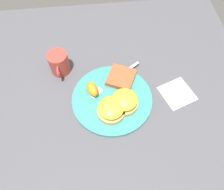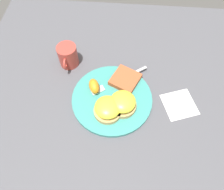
% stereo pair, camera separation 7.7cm
% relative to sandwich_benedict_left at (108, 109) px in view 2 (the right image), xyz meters
% --- Properties ---
extents(ground_plane, '(1.10, 1.10, 0.00)m').
position_rel_sandwich_benedict_left_xyz_m(ground_plane, '(-0.06, 0.01, -0.04)').
color(ground_plane, '#4C4C51').
extents(plate, '(0.29, 0.29, 0.01)m').
position_rel_sandwich_benedict_left_xyz_m(plate, '(-0.06, 0.01, -0.03)').
color(plate, teal).
rests_on(plate, ground_plane).
extents(sandwich_benedict_left, '(0.10, 0.10, 0.06)m').
position_rel_sandwich_benedict_left_xyz_m(sandwich_benedict_left, '(0.00, 0.00, 0.00)').
color(sandwich_benedict_left, tan).
rests_on(sandwich_benedict_left, plate).
extents(sandwich_benedict_right, '(0.10, 0.10, 0.06)m').
position_rel_sandwich_benedict_left_xyz_m(sandwich_benedict_right, '(-0.03, 0.05, 0.00)').
color(sandwich_benedict_right, tan).
rests_on(sandwich_benedict_right, plate).
extents(hashbrown_patty, '(0.13, 0.13, 0.02)m').
position_rel_sandwich_benedict_left_xyz_m(hashbrown_patty, '(-0.14, 0.05, -0.02)').
color(hashbrown_patty, '#AF502D').
rests_on(hashbrown_patty, plate).
extents(orange_wedge, '(0.07, 0.06, 0.04)m').
position_rel_sandwich_benedict_left_xyz_m(orange_wedge, '(-0.09, -0.06, -0.00)').
color(orange_wedge, orange).
rests_on(orange_wedge, plate).
extents(fork, '(0.15, 0.21, 0.00)m').
position_rel_sandwich_benedict_left_xyz_m(fork, '(-0.13, 0.02, -0.02)').
color(fork, silver).
rests_on(fork, plate).
extents(cup, '(0.10, 0.08, 0.09)m').
position_rel_sandwich_benedict_left_xyz_m(cup, '(-0.21, -0.18, 0.00)').
color(cup, '#B23D33').
rests_on(cup, ground_plane).
extents(napkin, '(0.14, 0.14, 0.00)m').
position_rel_sandwich_benedict_left_xyz_m(napkin, '(-0.06, 0.25, -0.04)').
color(napkin, white).
rests_on(napkin, ground_plane).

